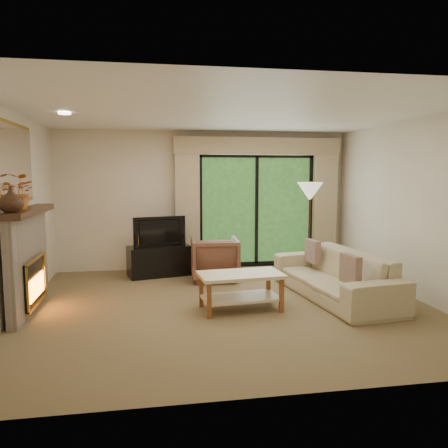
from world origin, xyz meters
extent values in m
plane|color=brown|center=(0.00, 0.00, 0.00)|extent=(5.50, 5.50, 0.00)
plane|color=white|center=(0.00, 0.00, 2.60)|extent=(5.50, 5.50, 0.00)
plane|color=beige|center=(0.00, 2.50, 1.30)|extent=(5.00, 0.00, 5.00)
plane|color=beige|center=(0.00, -2.50, 1.30)|extent=(5.00, 0.00, 5.00)
plane|color=beige|center=(-2.75, 0.00, 1.30)|extent=(0.00, 5.00, 5.00)
plane|color=beige|center=(2.75, 0.00, 1.30)|extent=(0.00, 5.00, 5.00)
cube|color=tan|center=(-0.35, 2.34, 1.20)|extent=(0.45, 0.18, 2.35)
cube|color=tan|center=(2.35, 2.34, 1.20)|extent=(0.45, 0.18, 2.35)
cube|color=tan|center=(1.00, 2.36, 2.32)|extent=(3.20, 0.24, 0.32)
cube|color=black|center=(-0.90, 1.95, 0.27)|extent=(1.15, 0.71, 0.53)
imported|color=black|center=(-0.90, 1.95, 0.80)|extent=(0.93, 0.33, 0.53)
imported|color=brown|center=(0.04, 1.48, 0.37)|extent=(0.83, 0.85, 0.73)
imported|color=tan|center=(1.61, 0.12, 0.34)|extent=(1.19, 2.44, 0.68)
cube|color=brown|center=(1.53, -0.55, 0.57)|extent=(0.14, 0.39, 0.38)
cube|color=brown|center=(1.53, 0.80, 0.57)|extent=(0.14, 0.37, 0.36)
imported|color=#372216|center=(-2.61, -0.42, 1.52)|extent=(0.29, 0.29, 0.29)
imported|color=#BB6024|center=(-2.61, -0.06, 1.59)|extent=(0.48, 0.44, 0.44)
camera|label=1|loc=(-1.03, -5.77, 1.83)|focal=35.00mm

